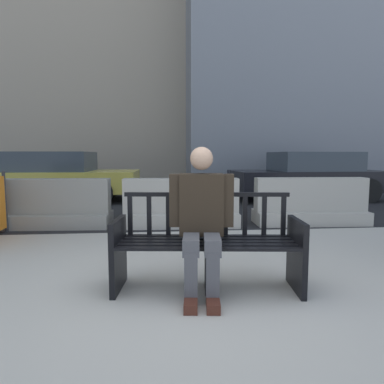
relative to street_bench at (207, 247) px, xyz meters
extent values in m
plane|color=#B7B2A8|center=(-0.21, -0.27, -0.40)|extent=(200.00, 200.00, 0.00)
cube|color=black|center=(-0.21, 8.43, -0.39)|extent=(120.00, 12.00, 0.01)
cube|color=black|center=(-0.82, 0.06, -0.07)|extent=(0.10, 0.52, 0.66)
cube|color=black|center=(0.81, -0.11, -0.07)|extent=(0.10, 0.52, 0.66)
cube|color=black|center=(0.00, -0.03, -0.17)|extent=(0.07, 0.33, 0.45)
cube|color=black|center=(-0.03, -0.25, 0.05)|extent=(1.60, 0.24, 0.02)
cube|color=black|center=(-0.02, -0.14, 0.05)|extent=(1.60, 0.24, 0.02)
cube|color=black|center=(0.00, -0.03, 0.05)|extent=(1.60, 0.24, 0.02)
cube|color=black|center=(0.01, 0.09, 0.05)|extent=(1.60, 0.24, 0.02)
cube|color=black|center=(0.02, 0.20, 0.05)|extent=(1.60, 0.24, 0.02)
cube|color=black|center=(0.02, 0.21, 0.46)|extent=(1.59, 0.21, 0.04)
cube|color=black|center=(-0.72, 0.29, 0.25)|extent=(0.05, 0.03, 0.38)
cube|color=black|center=(-0.54, 0.27, 0.25)|extent=(0.05, 0.03, 0.38)
cube|color=black|center=(-0.35, 0.25, 0.25)|extent=(0.05, 0.03, 0.38)
cube|color=black|center=(-0.16, 0.23, 0.25)|extent=(0.05, 0.03, 0.38)
cube|color=black|center=(0.02, 0.21, 0.25)|extent=(0.05, 0.03, 0.38)
cube|color=black|center=(0.21, 0.19, 0.25)|extent=(0.05, 0.03, 0.38)
cube|color=black|center=(0.40, 0.17, 0.25)|extent=(0.05, 0.03, 0.38)
cube|color=black|center=(0.58, 0.15, 0.25)|extent=(0.05, 0.03, 0.38)
cube|color=black|center=(0.77, 0.13, 0.25)|extent=(0.05, 0.03, 0.38)
cube|color=black|center=(-0.82, 0.04, 0.25)|extent=(0.10, 0.46, 0.03)
cube|color=black|center=(0.81, -0.13, 0.25)|extent=(0.10, 0.46, 0.03)
cube|color=#2D2319|center=(-0.05, 0.05, 0.39)|extent=(0.42, 0.28, 0.56)
sphere|color=tan|center=(-0.05, 0.03, 0.81)|extent=(0.21, 0.21, 0.21)
cube|color=#4C4C51|center=(-0.16, -0.16, 0.08)|extent=(0.19, 0.45, 0.14)
cube|color=#4C4C51|center=(0.02, -0.18, 0.08)|extent=(0.19, 0.45, 0.14)
cube|color=#4C4C51|center=(-0.18, -0.33, -0.17)|extent=(0.12, 0.12, 0.45)
cube|color=#4C4C51|center=(0.00, -0.35, -0.17)|extent=(0.12, 0.12, 0.45)
cube|color=#4C2319|center=(-0.19, -0.41, -0.36)|extent=(0.14, 0.27, 0.08)
cube|color=#4C2319|center=(-0.01, -0.43, -0.36)|extent=(0.14, 0.27, 0.08)
cube|color=#2D2319|center=(-0.30, 0.05, 0.43)|extent=(0.10, 0.13, 0.48)
cube|color=#2D2319|center=(0.19, -0.01, 0.43)|extent=(0.10, 0.13, 0.48)
cube|color=#ADA89E|center=(-0.06, 2.87, -0.28)|extent=(2.03, 0.77, 0.24)
cube|color=#ADA89E|center=(-0.06, 2.87, 0.14)|extent=(2.01, 0.39, 0.60)
cube|color=gray|center=(-2.31, 2.99, -0.28)|extent=(2.03, 0.76, 0.24)
cube|color=gray|center=(-2.31, 2.99, 0.14)|extent=(2.01, 0.38, 0.60)
cube|color=#ADA89E|center=(2.27, 2.84, -0.28)|extent=(2.02, 0.75, 0.24)
cube|color=#ADA89E|center=(2.27, 2.84, 0.14)|extent=(2.01, 0.37, 0.60)
cylinder|color=#2D2D33|center=(-2.91, 2.63, 0.10)|extent=(0.05, 0.05, 0.99)
cube|color=#DBC64C|center=(-3.25, 6.52, 0.14)|extent=(4.41, 1.97, 0.56)
cube|color=#38424C|center=(-3.43, 6.52, 0.68)|extent=(2.31, 1.70, 0.52)
cylinder|color=black|center=(-1.88, 7.37, -0.08)|extent=(0.64, 0.23, 0.64)
cylinder|color=black|center=(-1.92, 5.60, -0.08)|extent=(0.64, 0.23, 0.64)
cylinder|color=black|center=(-4.59, 7.43, -0.08)|extent=(0.64, 0.23, 0.64)
cube|color=black|center=(3.66, 6.11, 0.14)|extent=(4.22, 1.93, 0.56)
cube|color=#38424C|center=(3.83, 6.11, 0.68)|extent=(2.24, 1.64, 0.51)
cylinder|color=black|center=(2.41, 5.22, -0.08)|extent=(0.65, 0.25, 0.64)
cylinder|color=black|center=(2.34, 6.89, -0.08)|extent=(0.65, 0.25, 0.64)
cylinder|color=black|center=(4.98, 5.33, -0.08)|extent=(0.65, 0.25, 0.64)
cylinder|color=black|center=(4.91, 6.99, -0.08)|extent=(0.65, 0.25, 0.64)
cylinder|color=black|center=(7.79, 10.55, 0.05)|extent=(0.91, 0.31, 0.90)
camera|label=1|loc=(-0.42, -3.06, 0.84)|focal=32.00mm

